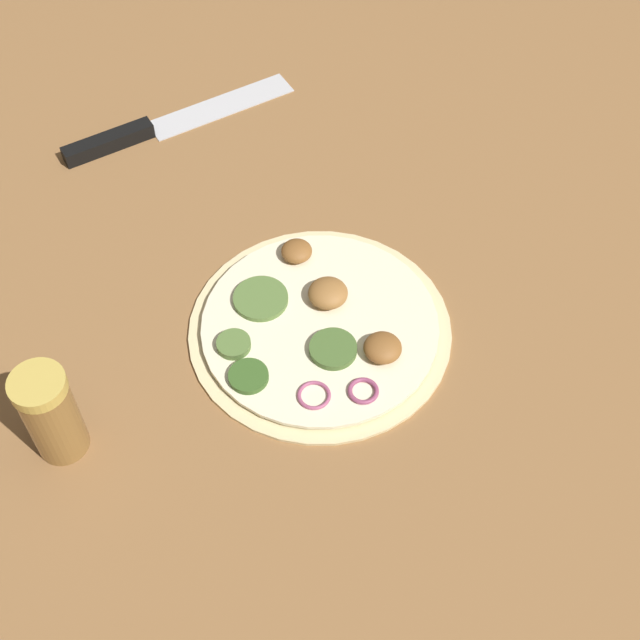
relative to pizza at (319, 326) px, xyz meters
The scene contains 4 objects.
ground_plane 0.01m from the pizza, 150.67° to the right, with size 3.00×3.00×0.00m, color olive.
pizza is the anchor object (origin of this frame).
knife 0.36m from the pizza, 15.21° to the right, with size 0.13×0.28×0.02m.
spice_jar 0.27m from the pizza, 68.01° to the left, with size 0.05×0.05×0.10m.
Camera 1 is at (-0.33, 0.41, 0.72)m, focal length 50.00 mm.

